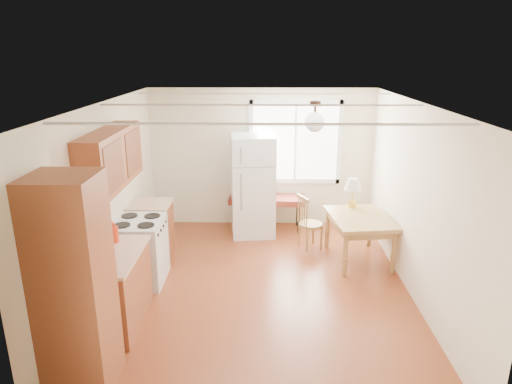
{
  "coord_description": "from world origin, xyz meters",
  "views": [
    {
      "loc": [
        0.04,
        -5.57,
        3.11
      ],
      "look_at": [
        -0.07,
        0.75,
        1.15
      ],
      "focal_mm": 32.0,
      "sensor_mm": 36.0,
      "label": 1
    }
  ],
  "objects_px": {
    "bench": "(267,200)",
    "chair": "(306,219)",
    "dining_table": "(360,223)",
    "refrigerator": "(253,186)"
  },
  "relations": [
    {
      "from": "bench",
      "to": "chair",
      "type": "bearing_deg",
      "value": -48.18
    },
    {
      "from": "dining_table",
      "to": "chair",
      "type": "height_order",
      "value": "chair"
    },
    {
      "from": "chair",
      "to": "dining_table",
      "type": "bearing_deg",
      "value": -53.83
    },
    {
      "from": "refrigerator",
      "to": "dining_table",
      "type": "bearing_deg",
      "value": -39.44
    },
    {
      "from": "chair",
      "to": "bench",
      "type": "bearing_deg",
      "value": 103.3
    },
    {
      "from": "refrigerator",
      "to": "bench",
      "type": "distance_m",
      "value": 0.45
    },
    {
      "from": "bench",
      "to": "dining_table",
      "type": "distance_m",
      "value": 1.88
    },
    {
      "from": "refrigerator",
      "to": "chair",
      "type": "xyz_separation_m",
      "value": [
        0.89,
        -0.63,
        -0.38
      ]
    },
    {
      "from": "dining_table",
      "to": "bench",
      "type": "bearing_deg",
      "value": 131.02
    },
    {
      "from": "refrigerator",
      "to": "bench",
      "type": "xyz_separation_m",
      "value": [
        0.25,
        0.19,
        -0.33
      ]
    }
  ]
}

